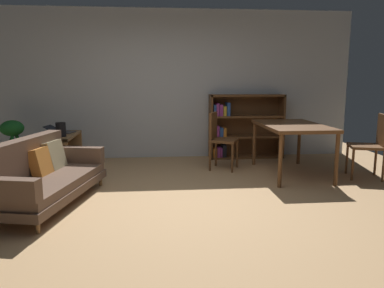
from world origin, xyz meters
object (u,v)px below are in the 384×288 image
object	(u,v)px
fabric_couch	(39,175)
dining_table	(292,129)
desk_speaker	(61,129)
bookshelf	(241,126)
dining_chair_near	(220,137)
open_laptop	(61,131)
potted_floor_plant	(13,138)
media_console	(61,152)
dining_chair_far	(372,142)

from	to	relation	value
fabric_couch	dining_table	distance (m)	3.60
desk_speaker	dining_table	bearing A→B (deg)	-6.68
fabric_couch	desk_speaker	world-z (taller)	desk_speaker
bookshelf	dining_chair_near	bearing A→B (deg)	-121.41
open_laptop	potted_floor_plant	size ratio (longest dim) A/B	0.60
dining_table	dining_chair_near	size ratio (longest dim) A/B	1.59
fabric_couch	dining_chair_near	bearing A→B (deg)	32.15
media_console	desk_speaker	size ratio (longest dim) A/B	4.84
dining_table	dining_chair_far	world-z (taller)	dining_chair_far
dining_chair_far	bookshelf	bearing A→B (deg)	133.39
fabric_couch	bookshelf	size ratio (longest dim) A/B	1.40
open_laptop	dining_chair_far	distance (m)	4.86
dining_chair_near	dining_table	bearing A→B (deg)	-23.58
fabric_couch	bookshelf	world-z (taller)	bookshelf
fabric_couch	potted_floor_plant	size ratio (longest dim) A/B	2.40
dining_table	dining_chair_near	bearing A→B (deg)	156.42
bookshelf	fabric_couch	bearing A→B (deg)	-140.79
open_laptop	desk_speaker	world-z (taller)	desk_speaker
dining_table	media_console	bearing A→B (deg)	170.18
fabric_couch	dining_chair_far	xyz separation A→B (m)	(4.52, 0.72, 0.20)
media_console	dining_chair_far	bearing A→B (deg)	-11.47
bookshelf	desk_speaker	bearing A→B (deg)	-162.95
media_console	dining_chair_far	xyz separation A→B (m)	(4.68, -0.95, 0.25)
dining_table	dining_chair_near	xyz separation A→B (m)	(-1.03, 0.45, -0.18)
open_laptop	desk_speaker	distance (m)	0.44
dining_chair_far	dining_table	bearing A→B (deg)	163.28
dining_chair_far	bookshelf	xyz separation A→B (m)	(-1.58, 1.67, 0.05)
dining_table	fabric_couch	bearing A→B (deg)	-162.88
dining_table	dining_chair_far	bearing A→B (deg)	-16.72
fabric_couch	media_console	xyz separation A→B (m)	(-0.16, 1.67, -0.05)
open_laptop	potted_floor_plant	distance (m)	0.75
dining_table	open_laptop	bearing A→B (deg)	167.09
media_console	dining_chair_near	world-z (taller)	dining_chair_near
open_laptop	dining_table	bearing A→B (deg)	-12.91
desk_speaker	dining_chair_near	bearing A→B (deg)	0.85
dining_chair_near	bookshelf	distance (m)	1.05
dining_chair_far	media_console	bearing A→B (deg)	168.53
fabric_couch	media_console	distance (m)	1.68
dining_chair_near	bookshelf	bearing A→B (deg)	58.59
media_console	bookshelf	world-z (taller)	bookshelf
fabric_couch	potted_floor_plant	bearing A→B (deg)	117.70
open_laptop	bookshelf	xyz separation A→B (m)	(3.14, 0.51, -0.02)
open_laptop	dining_chair_near	size ratio (longest dim) A/B	0.52
desk_speaker	bookshelf	xyz separation A→B (m)	(3.04, 0.93, -0.10)
dining_chair_near	fabric_couch	bearing A→B (deg)	-147.85
fabric_couch	media_console	size ratio (longest dim) A/B	1.82
media_console	dining_table	world-z (taller)	dining_table
desk_speaker	bookshelf	bearing A→B (deg)	17.05
bookshelf	dining_table	bearing A→B (deg)	-70.18
desk_speaker	potted_floor_plant	size ratio (longest dim) A/B	0.27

